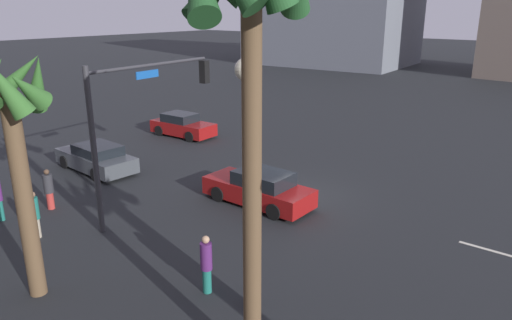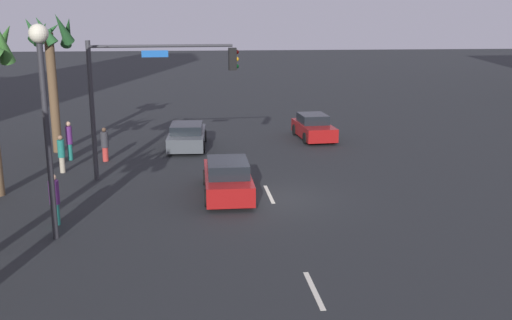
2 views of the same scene
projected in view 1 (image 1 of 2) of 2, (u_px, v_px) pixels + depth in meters
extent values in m
plane|color=#232628|center=(297.00, 196.00, 20.34)|extent=(220.00, 220.00, 0.00)
cube|color=silver|center=(493.00, 251.00, 15.79)|extent=(2.13, 0.14, 0.01)
cube|color=silver|center=(285.00, 193.00, 20.71)|extent=(2.41, 0.14, 0.01)
cube|color=maroon|center=(258.00, 191.00, 19.46)|extent=(4.63, 1.79, 0.73)
cube|color=black|center=(263.00, 178.00, 19.10)|extent=(2.23, 1.56, 0.54)
cylinder|color=black|center=(218.00, 194.00, 19.76)|extent=(0.64, 0.23, 0.64)
cylinder|color=black|center=(244.00, 183.00, 20.98)|extent=(0.64, 0.23, 0.64)
cylinder|color=black|center=(274.00, 212.00, 18.06)|extent=(0.64, 0.23, 0.64)
cylinder|color=black|center=(299.00, 199.00, 19.28)|extent=(0.64, 0.23, 0.64)
cube|color=maroon|center=(183.00, 128.00, 29.73)|extent=(4.19, 1.90, 0.73)
cube|color=black|center=(180.00, 117.00, 29.68)|extent=(2.05, 1.58, 0.51)
cylinder|color=black|center=(207.00, 131.00, 29.71)|extent=(0.65, 0.25, 0.64)
cylinder|color=black|center=(190.00, 137.00, 28.48)|extent=(0.65, 0.25, 0.64)
cylinder|color=black|center=(177.00, 126.00, 31.11)|extent=(0.65, 0.25, 0.64)
cylinder|color=black|center=(160.00, 131.00, 29.88)|extent=(0.65, 0.25, 0.64)
cube|color=#474C51|center=(96.00, 160.00, 23.50)|extent=(4.71, 2.10, 0.70)
cube|color=black|center=(98.00, 150.00, 23.15)|extent=(2.30, 1.75, 0.46)
cylinder|color=black|center=(65.00, 162.00, 23.84)|extent=(0.65, 0.26, 0.64)
cylinder|color=black|center=(97.00, 154.00, 25.08)|extent=(0.65, 0.26, 0.64)
cylinder|color=black|center=(96.00, 175.00, 22.03)|extent=(0.65, 0.26, 0.64)
cylinder|color=black|center=(128.00, 166.00, 23.28)|extent=(0.65, 0.26, 0.64)
cylinder|color=#38383D|center=(94.00, 153.00, 16.32)|extent=(0.20, 0.20, 5.85)
cylinder|color=#38383D|center=(153.00, 65.00, 17.86)|extent=(0.58, 5.93, 0.12)
cube|color=black|center=(204.00, 72.00, 20.38)|extent=(0.34, 0.34, 0.95)
sphere|color=#360503|center=(207.00, 64.00, 20.43)|extent=(0.20, 0.20, 0.20)
sphere|color=orange|center=(207.00, 72.00, 20.53)|extent=(0.20, 0.20, 0.20)
sphere|color=black|center=(207.00, 79.00, 20.62)|extent=(0.20, 0.20, 0.20)
cube|color=#1959B2|center=(147.00, 74.00, 17.72)|extent=(0.12, 1.10, 0.28)
cylinder|color=#2D2D33|center=(247.00, 201.00, 12.06)|extent=(0.18, 0.18, 6.00)
sphere|color=#F2EACC|center=(246.00, 70.00, 11.06)|extent=(0.56, 0.56, 0.56)
cylinder|color=#BF3833|center=(50.00, 201.00, 19.01)|extent=(0.34, 0.34, 0.69)
cylinder|color=#333338|center=(48.00, 183.00, 18.79)|extent=(0.45, 0.45, 0.75)
sphere|color=brown|center=(46.00, 172.00, 18.64)|extent=(0.20, 0.20, 0.20)
cylinder|color=#1E7266|center=(1.00, 210.00, 17.95)|extent=(0.32, 0.32, 0.80)
cylinder|color=#1E7266|center=(207.00, 281.00, 13.42)|extent=(0.33, 0.33, 0.73)
cylinder|color=#59266B|center=(206.00, 256.00, 13.19)|extent=(0.44, 0.44, 0.80)
sphere|color=tan|center=(206.00, 240.00, 13.04)|extent=(0.22, 0.22, 0.22)
cylinder|color=#B2A58C|center=(37.00, 228.00, 16.63)|extent=(0.28, 0.28, 0.71)
cylinder|color=#1E7266|center=(34.00, 208.00, 16.40)|extent=(0.37, 0.37, 0.78)
sphere|color=#8C664C|center=(32.00, 195.00, 16.25)|extent=(0.21, 0.21, 0.21)
cylinder|color=brown|center=(24.00, 198.00, 12.61)|extent=(0.46, 0.46, 5.73)
cone|color=#38702D|center=(3.00, 85.00, 10.97)|extent=(1.08, 1.36, 1.69)
cone|color=#38702D|center=(27.00, 89.00, 11.58)|extent=(1.02, 1.40, 1.19)
cone|color=#38702D|center=(37.00, 83.00, 12.21)|extent=(1.20, 0.71, 1.58)
cone|color=#38702D|center=(17.00, 77.00, 12.45)|extent=(1.51, 1.50, 1.51)
cylinder|color=brown|center=(252.00, 197.00, 9.50)|extent=(0.38, 0.38, 8.13)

